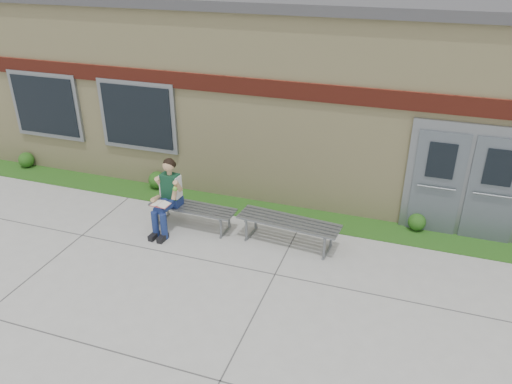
% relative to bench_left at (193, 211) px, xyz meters
% --- Properties ---
extents(ground, '(80.00, 80.00, 0.00)m').
position_rel_bench_left_xyz_m(ground, '(1.06, -1.54, -0.36)').
color(ground, '#9E9E99').
rests_on(ground, ground).
extents(grass_strip, '(16.00, 0.80, 0.02)m').
position_rel_bench_left_xyz_m(grass_strip, '(1.06, 1.06, -0.35)').
color(grass_strip, '#244512').
rests_on(grass_strip, ground).
extents(school_building, '(16.20, 6.22, 4.20)m').
position_rel_bench_left_xyz_m(school_building, '(1.05, 4.45, 1.75)').
color(school_building, beige).
rests_on(school_building, ground).
extents(bench_left, '(1.79, 0.56, 0.46)m').
position_rel_bench_left_xyz_m(bench_left, '(0.00, 0.00, 0.00)').
color(bench_left, slate).
rests_on(bench_left, ground).
extents(bench_right, '(2.00, 0.73, 0.51)m').
position_rel_bench_left_xyz_m(bench_right, '(2.00, -0.00, 0.04)').
color(bench_right, slate).
rests_on(bench_right, ground).
extents(girl, '(0.54, 0.93, 1.47)m').
position_rel_bench_left_xyz_m(girl, '(-0.42, -0.23, 0.40)').
color(girl, navy).
rests_on(girl, ground).
extents(shrub_west, '(0.39, 0.39, 0.39)m').
position_rel_bench_left_xyz_m(shrub_west, '(-5.32, 1.31, -0.14)').
color(shrub_west, '#244512').
rests_on(shrub_west, grass_strip).
extents(shrub_mid, '(0.40, 0.40, 0.40)m').
position_rel_bench_left_xyz_m(shrub_mid, '(-1.54, 1.31, -0.13)').
color(shrub_mid, '#244512').
rests_on(shrub_mid, grass_strip).
extents(shrub_east, '(0.35, 0.35, 0.35)m').
position_rel_bench_left_xyz_m(shrub_east, '(4.31, 1.31, -0.16)').
color(shrub_east, '#244512').
rests_on(shrub_east, grass_strip).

